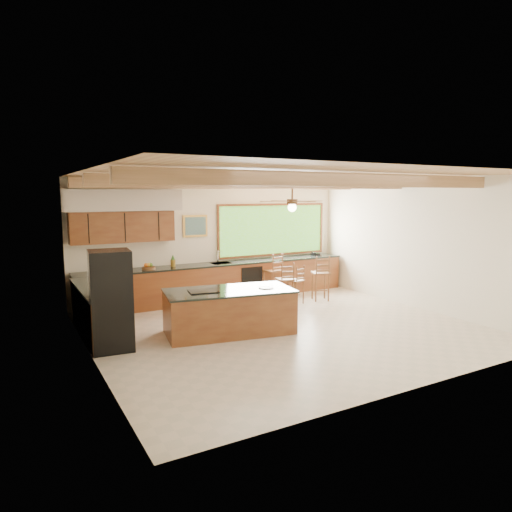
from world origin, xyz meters
TOP-DOWN VIEW (x-y plane):
  - ground at (0.00, 0.00)m, footprint 7.20×7.20m
  - room_shell at (-0.17, 0.65)m, footprint 7.27×6.54m
  - counter_run at (-0.82, 2.52)m, footprint 7.12×3.10m
  - island at (-1.06, 0.28)m, footprint 2.56×1.53m
  - refrigerator at (-3.21, 0.40)m, footprint 0.73×0.71m
  - bar_stool_a at (1.06, 1.54)m, footprint 0.43×0.43m
  - bar_stool_b at (1.23, 2.39)m, footprint 0.49×0.49m
  - bar_stool_c at (1.36, 1.55)m, footprint 0.41×0.41m
  - bar_stool_d at (2.11, 1.54)m, footprint 0.53×0.53m

SIDE VIEW (x-z plane):
  - ground at x=0.00m, z-range 0.00..0.00m
  - island at x=-1.06m, z-range -0.01..0.85m
  - counter_run at x=-0.82m, z-range -0.15..1.08m
  - bar_stool_c at x=1.36m, z-range 0.09..1.02m
  - bar_stool_a at x=1.06m, z-range 0.10..1.13m
  - bar_stool_d at x=2.11m, z-range 0.11..1.24m
  - bar_stool_b at x=1.23m, z-range 0.11..1.26m
  - refrigerator at x=-3.21m, z-range 0.00..1.71m
  - room_shell at x=-0.17m, z-range 0.70..3.72m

